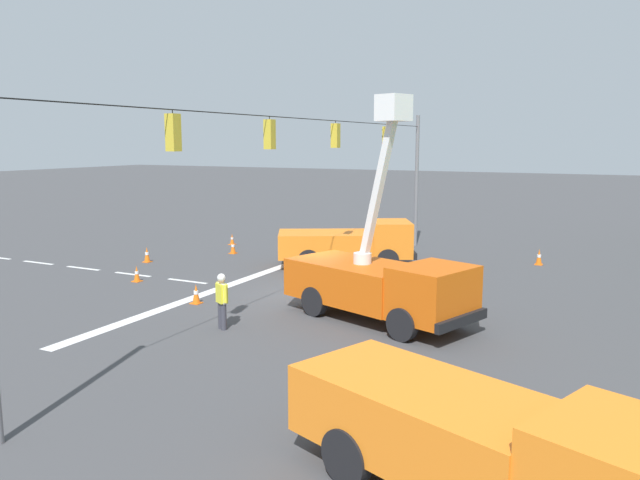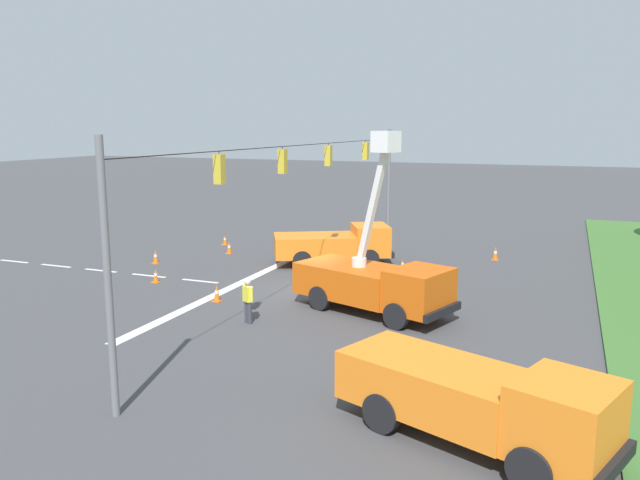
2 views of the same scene
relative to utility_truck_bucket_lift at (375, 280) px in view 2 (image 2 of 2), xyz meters
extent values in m
plane|color=#424244|center=(-1.84, -3.61, -1.34)|extent=(200.00, 200.00, 0.00)
cube|color=silver|center=(-1.84, -7.33, -1.33)|extent=(17.60, 0.50, 0.01)
cube|color=silver|center=(-1.84, -9.33, -1.33)|extent=(0.20, 2.00, 0.01)
cube|color=silver|center=(-1.84, -12.33, -1.33)|extent=(0.20, 2.00, 0.01)
cube|color=silver|center=(-1.84, -15.33, -1.33)|extent=(0.20, 2.00, 0.01)
cube|color=silver|center=(-1.84, -18.33, -1.33)|extent=(0.20, 2.00, 0.01)
cube|color=silver|center=(-1.84, -21.33, -1.33)|extent=(0.20, 2.00, 0.01)
cylinder|color=slate|center=(-14.84, -3.61, 2.26)|extent=(0.20, 0.20, 7.20)
cylinder|color=slate|center=(11.16, -3.61, 2.26)|extent=(0.20, 0.20, 7.20)
cylinder|color=black|center=(-1.84, -3.61, 5.26)|extent=(26.00, 0.03, 0.03)
cylinder|color=black|center=(-9.95, -3.61, 5.21)|extent=(0.02, 0.02, 0.10)
cube|color=gold|center=(-9.95, -3.61, 4.68)|extent=(0.32, 0.28, 0.96)
cylinder|color=black|center=(-9.95, -3.77, 5.00)|extent=(0.16, 0.05, 0.16)
cylinder|color=black|center=(-9.95, -3.77, 4.68)|extent=(0.16, 0.05, 0.16)
cylinder|color=red|center=(-9.95, -3.77, 4.36)|extent=(0.16, 0.05, 0.16)
cylinder|color=black|center=(-4.22, -3.61, 5.21)|extent=(0.02, 0.02, 0.10)
cube|color=gold|center=(-4.22, -3.61, 4.68)|extent=(0.32, 0.28, 0.96)
cylinder|color=black|center=(-4.22, -3.77, 5.00)|extent=(0.16, 0.05, 0.16)
cylinder|color=black|center=(-4.22, -3.77, 4.68)|extent=(0.16, 0.05, 0.16)
cylinder|color=red|center=(-4.22, -3.77, 4.36)|extent=(0.16, 0.05, 0.16)
cylinder|color=black|center=(0.84, -3.61, 5.21)|extent=(0.02, 0.02, 0.10)
cube|color=gold|center=(0.84, -3.61, 4.68)|extent=(0.32, 0.28, 0.96)
cylinder|color=black|center=(0.84, -3.77, 5.00)|extent=(0.16, 0.05, 0.16)
cylinder|color=red|center=(0.84, -3.77, 4.68)|extent=(0.16, 0.05, 0.16)
cylinder|color=black|center=(0.84, -3.77, 4.36)|extent=(0.16, 0.05, 0.16)
cylinder|color=black|center=(5.64, -3.61, 5.21)|extent=(0.02, 0.02, 0.10)
cube|color=gold|center=(5.64, -3.61, 4.68)|extent=(0.32, 0.28, 0.96)
cylinder|color=black|center=(5.64, -3.77, 5.00)|extent=(0.16, 0.05, 0.16)
cylinder|color=black|center=(5.64, -3.77, 4.68)|extent=(0.16, 0.05, 0.16)
cylinder|color=red|center=(5.64, -3.77, 4.36)|extent=(0.16, 0.05, 0.16)
cube|color=#D6560F|center=(-0.37, -1.05, -0.19)|extent=(3.83, 5.03, 1.29)
cube|color=#D6560F|center=(0.69, 1.95, -0.04)|extent=(2.89, 2.60, 1.60)
cube|color=#1E2838|center=(0.91, 2.58, 0.24)|extent=(2.03, 0.80, 0.72)
cube|color=black|center=(1.03, 2.93, -0.69)|extent=(2.40, 0.98, 0.30)
cylinder|color=black|center=(-0.48, 2.09, -0.84)|extent=(0.60, 1.04, 1.00)
cylinder|color=black|center=(1.68, 1.33, -0.84)|extent=(0.60, 1.04, 1.00)
cylinder|color=black|center=(-1.71, -1.42, -0.84)|extent=(0.60, 1.04, 1.00)
cylinder|color=black|center=(0.45, -2.18, -0.84)|extent=(0.60, 1.04, 1.00)
cylinder|color=silver|center=(-0.26, -0.75, 0.63)|extent=(0.60, 0.60, 0.36)
cube|color=white|center=(-0.06, -0.18, 2.84)|extent=(0.71, 1.44, 4.83)
cube|color=white|center=(0.14, 0.39, 5.47)|extent=(1.11, 1.05, 0.80)
cube|color=orange|center=(-7.28, -5.57, -0.28)|extent=(4.18, 4.93, 1.11)
cube|color=orange|center=(-8.71, -2.87, -0.03)|extent=(2.94, 2.73, 1.61)
cube|color=#1E2838|center=(-9.01, -2.31, 0.25)|extent=(1.89, 1.07, 0.73)
cube|color=black|center=(-9.18, -1.99, -0.69)|extent=(2.24, 1.30, 0.30)
cylinder|color=black|center=(-9.60, -3.62, -0.84)|extent=(0.72, 1.01, 1.00)
cylinder|color=black|center=(-7.60, -2.56, -0.84)|extent=(0.72, 1.01, 1.00)
cylinder|color=black|center=(-7.91, -6.78, -0.84)|extent=(0.72, 1.01, 1.00)
cylinder|color=black|center=(-5.92, -5.71, -0.84)|extent=(0.72, 1.01, 1.00)
cube|color=orange|center=(8.79, 4.16, -0.22)|extent=(3.71, 5.03, 1.24)
cube|color=orange|center=(9.95, 7.18, -0.02)|extent=(2.70, 2.58, 1.63)
cube|color=#1E2838|center=(10.19, 7.81, 0.26)|extent=(1.81, 0.77, 0.73)
cube|color=black|center=(10.32, 8.16, -0.69)|extent=(2.14, 0.95, 0.30)
cylinder|color=black|center=(8.89, 7.31, -0.84)|extent=(0.62, 1.03, 1.00)
cylinder|color=black|center=(10.81, 6.57, -0.84)|extent=(0.62, 1.03, 1.00)
cylinder|color=black|center=(7.53, 3.77, -0.84)|extent=(0.62, 1.03, 1.00)
cylinder|color=black|center=(9.46, 3.04, -0.84)|extent=(0.62, 1.03, 1.00)
cylinder|color=#383842|center=(3.01, -4.15, -0.91)|extent=(0.18, 0.18, 0.85)
cylinder|color=#383842|center=(3.11, -3.98, -0.91)|extent=(0.18, 0.18, 0.85)
cube|color=yellow|center=(3.06, -4.07, -0.19)|extent=(0.41, 0.47, 0.60)
cube|color=silver|center=(3.06, -4.07, -0.19)|extent=(0.28, 0.40, 0.62)
cylinder|color=yellow|center=(2.93, -4.30, -0.16)|extent=(0.11, 0.11, 0.55)
cylinder|color=yellow|center=(3.20, -3.83, -0.16)|extent=(0.11, 0.11, 0.55)
sphere|color=tan|center=(3.06, -4.07, 0.24)|extent=(0.22, 0.22, 0.22)
sphere|color=white|center=(3.06, -4.07, 0.30)|extent=(0.26, 0.26, 0.26)
cube|color=orange|center=(-12.11, 3.39, -1.32)|extent=(0.36, 0.36, 0.03)
cone|color=orange|center=(-12.11, 3.39, -0.95)|extent=(0.29, 0.29, 0.73)
cylinder|color=white|center=(-12.11, 3.39, -0.91)|extent=(0.18, 0.18, 0.13)
cube|color=orange|center=(-4.31, -13.72, -1.32)|extent=(0.36, 0.36, 0.03)
cone|color=orange|center=(-4.31, -13.72, -0.95)|extent=(0.29, 0.29, 0.72)
cylinder|color=white|center=(-4.31, -13.72, -0.91)|extent=(0.18, 0.18, 0.13)
cube|color=orange|center=(-10.48, -12.99, -1.32)|extent=(0.36, 0.36, 0.03)
cone|color=orange|center=(-10.48, -12.99, -1.01)|extent=(0.24, 0.24, 0.60)
cylinder|color=white|center=(-10.48, -12.99, -0.98)|extent=(0.15, 0.15, 0.11)
cube|color=orange|center=(-8.14, -11.33, -1.32)|extent=(0.36, 0.36, 0.03)
cone|color=orange|center=(-8.14, -11.33, -0.96)|extent=(0.28, 0.28, 0.70)
cylinder|color=white|center=(-8.14, -11.33, -0.93)|extent=(0.17, 0.17, 0.13)
cube|color=orange|center=(-7.75, -0.81, -1.32)|extent=(0.36, 0.36, 0.03)
cone|color=orange|center=(-7.75, -0.81, -1.03)|extent=(0.22, 0.22, 0.56)
cylinder|color=white|center=(-7.75, -0.81, -1.00)|extent=(0.14, 0.14, 0.10)
cube|color=orange|center=(0.92, -6.73, -1.32)|extent=(0.36, 0.36, 0.03)
cone|color=orange|center=(0.92, -6.73, -0.96)|extent=(0.28, 0.28, 0.69)
cylinder|color=white|center=(0.92, -6.73, -0.93)|extent=(0.17, 0.17, 0.12)
cube|color=orange|center=(-0.85, -11.17, -1.32)|extent=(0.36, 0.36, 0.03)
cone|color=orange|center=(-0.85, -11.17, -0.99)|extent=(0.26, 0.26, 0.64)
cylinder|color=white|center=(-0.85, -11.17, -0.96)|extent=(0.16, 0.16, 0.12)
cube|color=orange|center=(-4.78, -0.39, -1.32)|extent=(0.36, 0.36, 0.03)
cone|color=orange|center=(-4.78, -0.39, -1.02)|extent=(0.23, 0.23, 0.58)
cylinder|color=white|center=(-4.78, -0.39, -0.99)|extent=(0.14, 0.14, 0.10)
camera|label=1|loc=(18.51, 7.04, 4.46)|focal=35.00mm
camera|label=2|loc=(23.21, 6.89, 6.07)|focal=35.00mm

